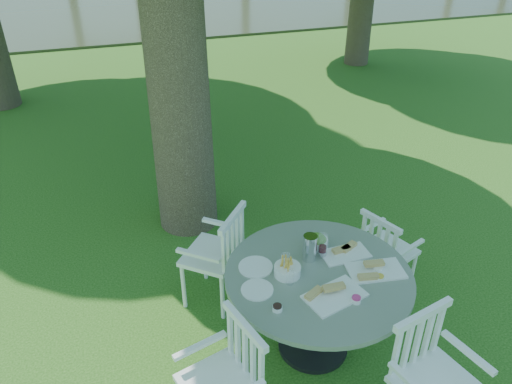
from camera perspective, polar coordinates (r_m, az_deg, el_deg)
ground at (r=4.85m, az=0.74°, el=-9.80°), size 140.00×140.00×0.00m
table at (r=3.84m, az=7.03°, el=-10.91°), size 1.39×1.39×0.77m
chair_ne at (r=4.56m, az=14.36°, el=-6.21°), size 0.52×0.53×0.83m
chair_nw at (r=4.29m, az=-3.96°, el=-6.70°), size 0.65×0.65×0.94m
chair_sw at (r=3.39m, az=-2.88°, el=-19.99°), size 0.54×0.56×0.92m
chair_se at (r=3.56m, az=18.98°, el=-18.54°), size 0.58×0.55×0.96m
tableware at (r=3.76m, az=6.67°, el=-8.11°), size 1.23×0.84×0.22m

